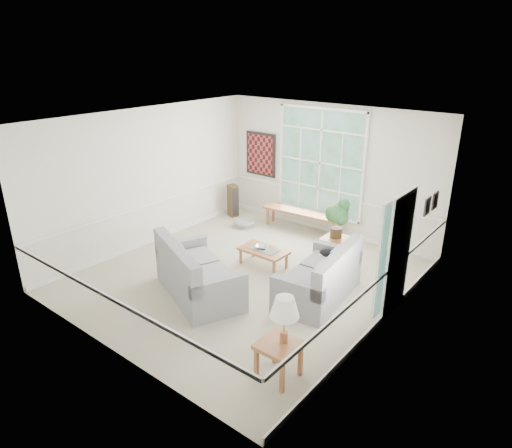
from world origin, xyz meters
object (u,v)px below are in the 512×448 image
(coffee_table, at_px, (263,258))
(side_table, at_px, (279,360))
(loveseat_right, at_px, (318,272))
(loveseat_front, at_px, (199,268))
(end_table, at_px, (336,251))

(coffee_table, distance_m, side_table, 3.33)
(loveseat_right, relative_size, loveseat_front, 0.94)
(loveseat_front, xyz_separation_m, side_table, (2.40, -0.90, -0.25))
(loveseat_right, bearing_deg, side_table, -78.57)
(coffee_table, bearing_deg, loveseat_front, -96.48)
(loveseat_right, bearing_deg, loveseat_front, -150.52)
(loveseat_right, bearing_deg, coffee_table, 159.81)
(loveseat_front, distance_m, side_table, 2.57)
(loveseat_right, relative_size, coffee_table, 1.83)
(loveseat_right, height_order, loveseat_front, loveseat_front)
(loveseat_front, height_order, coffee_table, loveseat_front)
(loveseat_front, relative_size, side_table, 3.56)
(loveseat_front, distance_m, coffee_table, 1.65)
(coffee_table, relative_size, end_table, 1.77)
(loveseat_right, height_order, coffee_table, loveseat_right)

